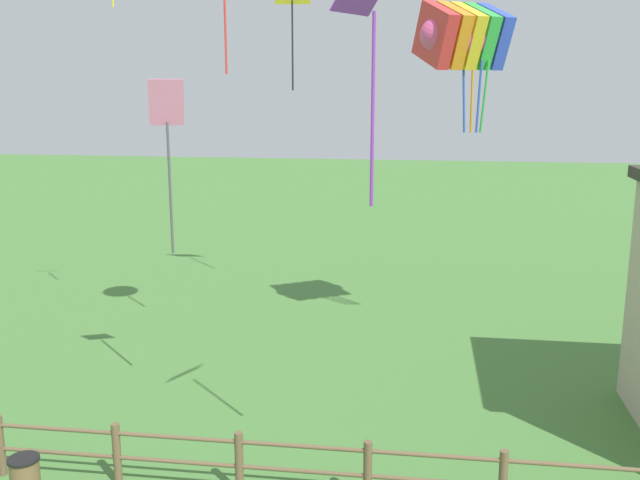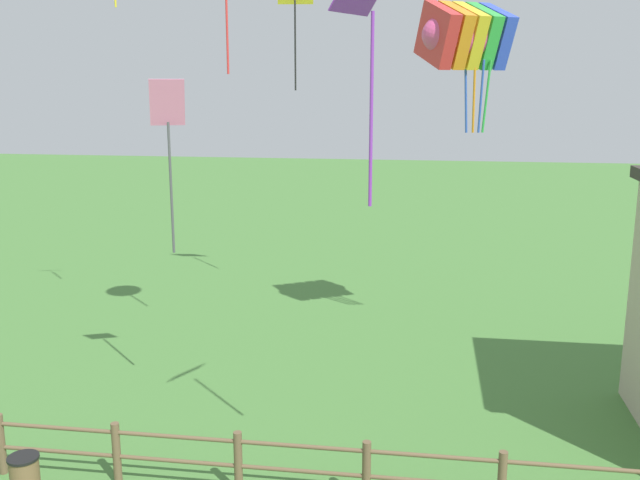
% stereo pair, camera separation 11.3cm
% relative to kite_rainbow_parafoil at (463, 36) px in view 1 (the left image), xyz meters
% --- Properties ---
extents(wooden_fence, '(14.79, 0.14, 1.09)m').
position_rel_kite_rainbow_parafoil_xyz_m(wooden_fence, '(-2.62, -7.32, -7.06)').
color(wooden_fence, brown).
rests_on(wooden_fence, ground_plane).
extents(kite_rainbow_parafoil, '(2.71, 2.49, 3.04)m').
position_rel_kite_rainbow_parafoil_xyz_m(kite_rainbow_parafoil, '(0.00, 0.00, 0.00)').
color(kite_rainbow_parafoil, '#E54C8C').
extents(kite_pink_diamond, '(0.73, 0.53, 3.38)m').
position_rel_kite_rainbow_parafoil_xyz_m(kite_pink_diamond, '(-5.73, -4.30, -2.02)').
color(kite_pink_diamond, pink).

